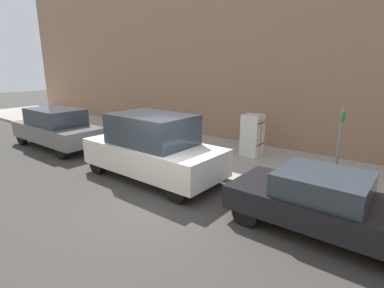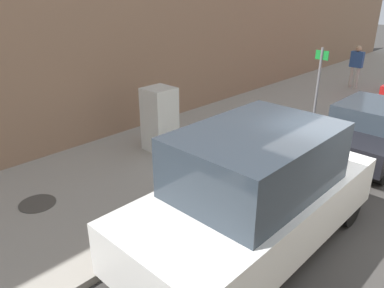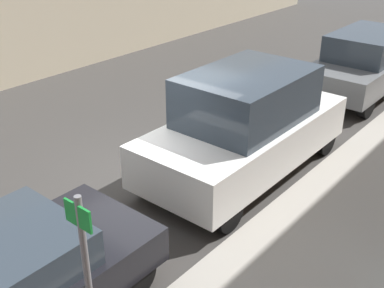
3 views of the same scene
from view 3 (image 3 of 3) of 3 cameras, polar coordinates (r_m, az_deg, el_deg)
ground_plane at (r=9.61m, az=-4.69°, el=-4.35°), size 80.00×80.00×0.00m
sidewalk_slab at (r=7.68m, az=21.72°, el=-14.92°), size 4.52×44.00×0.14m
street_sign_post at (r=5.07m, az=-12.14°, el=-16.34°), size 0.36×0.07×2.45m
parked_suv_gray at (r=14.74m, az=19.94°, el=9.18°), size 1.88×4.78×1.76m
parked_van_white at (r=9.48m, az=6.39°, el=2.23°), size 2.05×4.76×2.13m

